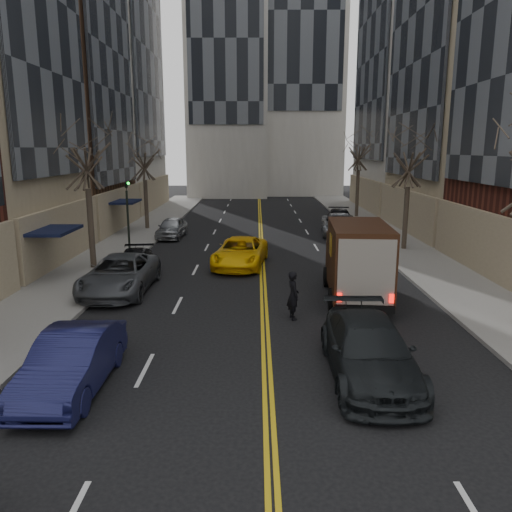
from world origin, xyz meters
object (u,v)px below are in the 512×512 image
(taxi, at_px, (240,252))
(observer_sedan, at_px, (369,350))
(ups_truck, at_px, (357,261))
(pedestrian, at_px, (293,295))

(taxi, bearing_deg, observer_sedan, -66.29)
(ups_truck, bearing_deg, pedestrian, -134.24)
(ups_truck, height_order, taxi, ups_truck)
(ups_truck, height_order, pedestrian, ups_truck)
(ups_truck, bearing_deg, observer_sedan, -93.85)
(ups_truck, xyz_separation_m, observer_sedan, (-1.06, -7.29, -0.84))
(observer_sedan, distance_m, taxi, 13.87)
(ups_truck, distance_m, pedestrian, 3.80)
(pedestrian, bearing_deg, taxi, 1.28)
(pedestrian, bearing_deg, observer_sedan, -173.65)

